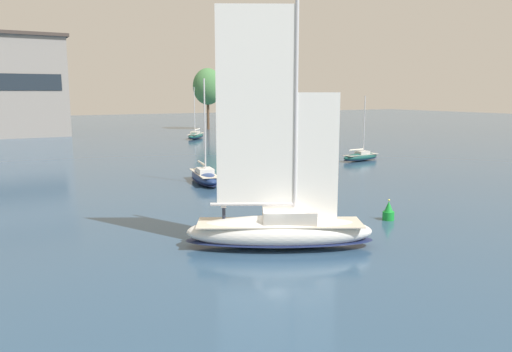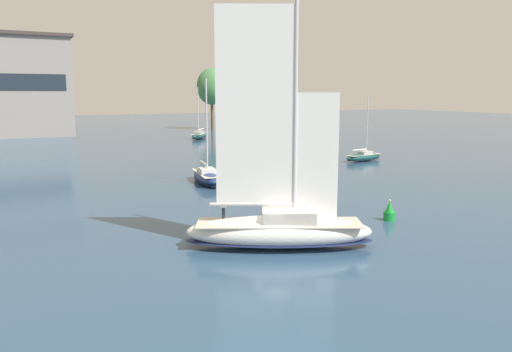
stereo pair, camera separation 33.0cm
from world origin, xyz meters
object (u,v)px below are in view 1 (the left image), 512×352
(sailboat_moored_far_slip, at_px, (196,135))
(channel_buoy, at_px, (388,212))
(sailboat_moored_outer_mooring, at_px, (293,138))
(sailboat_moored_mid_channel, at_px, (204,176))
(sailboat_main, at_px, (280,228))
(sailboat_moored_near_marina, at_px, (361,156))
(tree_shore_center, at_px, (208,87))

(sailboat_moored_far_slip, bearing_deg, channel_buoy, -100.33)
(sailboat_moored_far_slip, relative_size, sailboat_moored_outer_mooring, 0.93)
(channel_buoy, bearing_deg, sailboat_moored_mid_channel, 105.87)
(sailboat_main, distance_m, sailboat_moored_outer_mooring, 66.46)
(sailboat_moored_near_marina, relative_size, channel_buoy, 5.65)
(sailboat_moored_far_slip, distance_m, channel_buoy, 70.92)
(sailboat_moored_mid_channel, bearing_deg, sailboat_main, -101.39)
(sailboat_moored_near_marina, distance_m, sailboat_moored_outer_mooring, 27.66)
(sailboat_moored_mid_channel, bearing_deg, sailboat_moored_outer_mooring, 45.49)
(tree_shore_center, bearing_deg, channel_buoy, -105.40)
(sailboat_moored_far_slip, xyz_separation_m, sailboat_moored_outer_mooring, (13.45, -16.12, 0.05))
(tree_shore_center, bearing_deg, sailboat_moored_far_slip, -118.77)
(sailboat_moored_near_marina, xyz_separation_m, sailboat_moored_far_slip, (-7.35, 43.10, 0.11))
(sailboat_moored_near_marina, relative_size, sailboat_moored_outer_mooring, 0.79)
(tree_shore_center, height_order, sailboat_moored_outer_mooring, tree_shore_center)
(sailboat_moored_mid_channel, xyz_separation_m, channel_buoy, (5.96, -20.97, -0.12))
(tree_shore_center, bearing_deg, sailboat_moored_near_marina, -94.88)
(sailboat_moored_mid_channel, bearing_deg, tree_shore_center, 66.38)
(tree_shore_center, distance_m, channel_buoy, 97.62)
(sailboat_main, distance_m, channel_buoy, 10.70)
(channel_buoy, bearing_deg, sailboat_moored_far_slip, 79.67)
(sailboat_moored_mid_channel, bearing_deg, sailboat_moored_near_marina, 12.36)
(sailboat_moored_mid_channel, distance_m, channel_buoy, 21.80)
(sailboat_moored_near_marina, bearing_deg, channel_buoy, -126.96)
(sailboat_main, relative_size, sailboat_moored_far_slip, 1.49)
(sailboat_moored_outer_mooring, bearing_deg, sailboat_moored_near_marina, -102.74)
(sailboat_moored_far_slip, relative_size, channel_buoy, 6.65)
(sailboat_moored_near_marina, bearing_deg, tree_shore_center, 85.12)
(sailboat_moored_near_marina, height_order, sailboat_moored_far_slip, sailboat_moored_far_slip)
(tree_shore_center, height_order, channel_buoy, tree_shore_center)
(tree_shore_center, distance_m, sailboat_moored_outer_mooring, 41.21)
(tree_shore_center, bearing_deg, sailboat_moored_mid_channel, -113.62)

